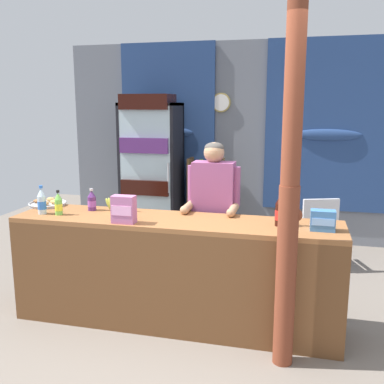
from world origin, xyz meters
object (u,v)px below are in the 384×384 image
(shopkeeper, at_px, (213,205))
(stall_counter, at_px, (171,264))
(soda_bottle_water, at_px, (42,202))
(drink_fridge, at_px, (151,163))
(plastic_lawn_chair, at_px, (316,227))
(snack_box_biscuit, at_px, (323,220))
(pastry_tray, at_px, (48,203))
(bottle_shelf_rack, at_px, (206,199))
(soda_bottle_lime_soda, at_px, (59,204))
(soda_bottle_cola, at_px, (281,211))
(snack_box_wafer, at_px, (124,209))
(timber_post, at_px, (290,194))
(banana_bunch, at_px, (118,205))
(soda_bottle_grape_soda, at_px, (92,201))

(shopkeeper, bearing_deg, stall_counter, -113.63)
(soda_bottle_water, bearing_deg, drink_fridge, 84.43)
(stall_counter, bearing_deg, plastic_lawn_chair, 55.77)
(snack_box_biscuit, xyz_separation_m, pastry_tray, (-2.56, 0.27, -0.06))
(bottle_shelf_rack, relative_size, soda_bottle_lime_soda, 5.34)
(pastry_tray, bearing_deg, snack_box_biscuit, -5.97)
(soda_bottle_water, height_order, snack_box_biscuit, soda_bottle_water)
(drink_fridge, bearing_deg, shopkeeper, -55.13)
(stall_counter, relative_size, soda_bottle_cola, 9.74)
(soda_bottle_lime_soda, distance_m, snack_box_wafer, 0.68)
(stall_counter, bearing_deg, bottle_shelf_rack, 95.53)
(soda_bottle_cola, bearing_deg, bottle_shelf_rack, 115.48)
(stall_counter, xyz_separation_m, drink_fridge, (-0.98, 2.32, 0.54))
(timber_post, height_order, banana_bunch, timber_post)
(shopkeeper, relative_size, banana_bunch, 5.70)
(bottle_shelf_rack, relative_size, shopkeeper, 0.75)
(banana_bunch, bearing_deg, drink_fridge, 100.87)
(plastic_lawn_chair, xyz_separation_m, soda_bottle_water, (-2.43, -1.80, 0.56))
(banana_bunch, bearing_deg, snack_box_biscuit, -6.97)
(soda_bottle_grape_soda, height_order, soda_bottle_lime_soda, soda_bottle_lime_soda)
(timber_post, height_order, snack_box_wafer, timber_post)
(snack_box_wafer, bearing_deg, plastic_lawn_chair, 50.05)
(bottle_shelf_rack, height_order, shopkeeper, shopkeeper)
(snack_box_biscuit, bearing_deg, stall_counter, -177.17)
(shopkeeper, bearing_deg, pastry_tray, -171.48)
(soda_bottle_cola, bearing_deg, soda_bottle_water, -176.84)
(bottle_shelf_rack, distance_m, banana_bunch, 2.27)
(timber_post, height_order, plastic_lawn_chair, timber_post)
(banana_bunch, bearing_deg, shopkeeper, 19.03)
(timber_post, relative_size, snack_box_wafer, 11.78)
(snack_box_biscuit, height_order, pastry_tray, snack_box_biscuit)
(soda_bottle_lime_soda, bearing_deg, shopkeeper, 23.02)
(stall_counter, distance_m, soda_bottle_lime_soda, 1.14)
(plastic_lawn_chair, height_order, soda_bottle_water, soda_bottle_water)
(plastic_lawn_chair, relative_size, shopkeeper, 0.55)
(bottle_shelf_rack, bearing_deg, shopkeeper, -75.75)
(drink_fridge, relative_size, soda_bottle_grape_soda, 9.98)
(shopkeeper, bearing_deg, soda_bottle_grape_soda, -163.30)
(drink_fridge, bearing_deg, snack_box_wafer, -75.98)
(bottle_shelf_rack, bearing_deg, banana_bunch, -98.80)
(stall_counter, distance_m, bottle_shelf_rack, 2.50)
(stall_counter, relative_size, bottle_shelf_rack, 2.38)
(drink_fridge, height_order, snack_box_wafer, drink_fridge)
(soda_bottle_lime_soda, relative_size, snack_box_wafer, 0.97)
(plastic_lawn_chair, relative_size, banana_bunch, 3.13)
(soda_bottle_cola, distance_m, soda_bottle_lime_soda, 1.93)
(drink_fridge, xyz_separation_m, soda_bottle_cola, (1.86, -2.20, -0.05))
(shopkeeper, xyz_separation_m, snack_box_biscuit, (0.96, -0.51, 0.04))
(stall_counter, bearing_deg, shopkeeper, 66.37)
(soda_bottle_cola, bearing_deg, banana_bunch, 174.04)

